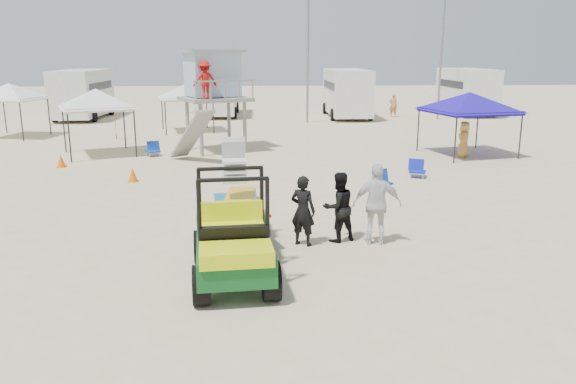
{
  "coord_description": "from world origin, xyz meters",
  "views": [
    {
      "loc": [
        -0.13,
        -9.09,
        4.28
      ],
      "look_at": [
        0.5,
        3.0,
        1.3
      ],
      "focal_mm": 35.0,
      "sensor_mm": 36.0,
      "label": 1
    }
  ],
  "objects_px": {
    "lifeguard_tower": "(213,78)",
    "surf_trailer": "(237,205)",
    "man_left": "(303,211)",
    "canopy_blue": "(470,96)",
    "utility_cart": "(231,232)"
  },
  "relations": [
    {
      "from": "surf_trailer",
      "to": "man_left",
      "type": "height_order",
      "value": "surf_trailer"
    },
    {
      "from": "surf_trailer",
      "to": "lifeguard_tower",
      "type": "height_order",
      "value": "lifeguard_tower"
    },
    {
      "from": "man_left",
      "to": "lifeguard_tower",
      "type": "relative_size",
      "value": 0.37
    },
    {
      "from": "utility_cart",
      "to": "man_left",
      "type": "xyz_separation_m",
      "value": [
        1.52,
        2.04,
        -0.17
      ]
    },
    {
      "from": "lifeguard_tower",
      "to": "surf_trailer",
      "type": "bearing_deg",
      "value": -83.46
    },
    {
      "from": "utility_cart",
      "to": "surf_trailer",
      "type": "xyz_separation_m",
      "value": [
        0.01,
        2.34,
        -0.11
      ]
    },
    {
      "from": "utility_cart",
      "to": "canopy_blue",
      "type": "distance_m",
      "value": 16.63
    },
    {
      "from": "utility_cart",
      "to": "man_left",
      "type": "height_order",
      "value": "utility_cart"
    },
    {
      "from": "utility_cart",
      "to": "surf_trailer",
      "type": "relative_size",
      "value": 1.16
    },
    {
      "from": "surf_trailer",
      "to": "canopy_blue",
      "type": "xyz_separation_m",
      "value": [
        9.55,
        11.18,
        1.68
      ]
    },
    {
      "from": "utility_cart",
      "to": "man_left",
      "type": "relative_size",
      "value": 1.78
    },
    {
      "from": "man_left",
      "to": "utility_cart",
      "type": "bearing_deg",
      "value": 82.01
    },
    {
      "from": "lifeguard_tower",
      "to": "canopy_blue",
      "type": "bearing_deg",
      "value": -8.75
    },
    {
      "from": "man_left",
      "to": "canopy_blue",
      "type": "relative_size",
      "value": 0.43
    },
    {
      "from": "surf_trailer",
      "to": "utility_cart",
      "type": "bearing_deg",
      "value": -90.19
    }
  ]
}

